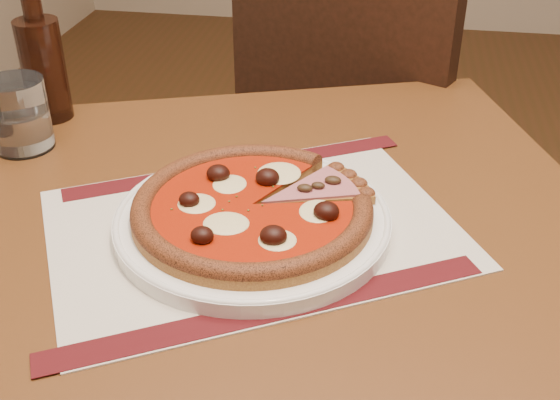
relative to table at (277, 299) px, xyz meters
The scene contains 8 objects.
table is the anchor object (origin of this frame).
chair_far 0.68m from the table, 84.98° to the left, with size 0.59×0.59×0.95m.
placemat 0.11m from the table, behind, with size 0.46×0.33×0.00m, color beige.
plate 0.12m from the table, behind, with size 0.32×0.32×0.02m, color white.
pizza 0.14m from the table, behind, with size 0.27×0.27×0.04m.
ham_slice 0.15m from the table, 54.52° to the left, with size 0.13×0.11×0.02m.
water_glass 0.44m from the table, 159.18° to the left, with size 0.08×0.08×0.10m, color white.
bottle 0.50m from the table, 147.85° to the left, with size 0.06×0.06×0.22m.
Camera 1 is at (-0.79, -0.75, 1.21)m, focal length 45.00 mm.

